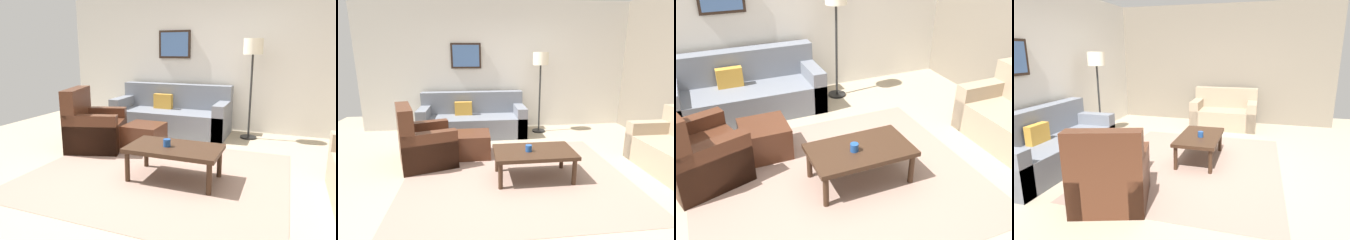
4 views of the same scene
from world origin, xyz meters
TOP-DOWN VIEW (x-y plane):
  - ground_plane at (0.00, 0.00)m, footprint 8.00×8.00m
  - rear_partition at (0.00, 2.60)m, footprint 6.00×0.12m
  - area_rug at (0.00, 0.00)m, footprint 3.10×2.64m
  - couch_main at (-0.59, 2.11)m, footprint 2.16×0.88m
  - armchair_leather at (-1.38, 0.61)m, footprint 1.00×1.00m
  - ottoman at (-0.59, 0.86)m, footprint 0.56×0.56m
  - coffee_table at (0.24, -0.07)m, footprint 1.10×0.64m
  - cup at (0.16, -0.10)m, footprint 0.09×0.09m
  - lamp_standing at (0.85, 2.09)m, footprint 0.32×0.32m
  - framed_artwork at (-0.70, 2.51)m, footprint 0.64×0.04m

SIDE VIEW (x-z plane):
  - ground_plane at x=0.00m, z-range 0.00..0.00m
  - area_rug at x=0.00m, z-range 0.00..0.01m
  - ottoman at x=-0.59m, z-range 0.00..0.40m
  - couch_main at x=-0.59m, z-range -0.14..0.74m
  - armchair_leather at x=-1.38m, z-range -0.17..0.78m
  - coffee_table at x=0.24m, z-range 0.15..0.56m
  - cup at x=0.16m, z-range 0.41..0.50m
  - rear_partition at x=0.00m, z-range 0.00..2.80m
  - lamp_standing at x=0.85m, z-range 0.55..2.26m
  - framed_artwork at x=-0.70m, z-range 1.36..1.90m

